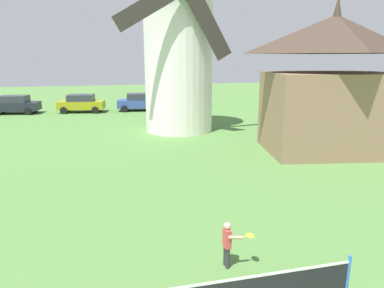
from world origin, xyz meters
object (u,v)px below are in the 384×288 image
Objects in this scene: player_far at (228,242)px; windmill at (178,35)px; parked_car_black at (15,104)px; parked_car_blue at (140,102)px; chapel at (330,87)px; parked_car_cream at (189,99)px; parked_car_mustard at (81,103)px.

windmill is at bearing 82.60° from player_far.
parked_car_black is 10.63m from parked_car_blue.
chapel is at bearing 46.04° from player_far.
windmill is 10.91m from parked_car_blue.
parked_car_cream is at bearing 100.41° from chapel.
windmill is 12.90m from parked_car_mustard.
parked_car_black is 0.55× the size of chapel.
parked_car_blue is at bearing -3.79° from parked_car_black.
windmill is 3.09× the size of parked_car_cream.
parked_car_mustard is 0.99× the size of parked_car_blue.
parked_car_blue is 1.01× the size of parked_car_cream.
player_far is 26.56m from parked_car_cream.
windmill is 9.80m from chapel.
parked_car_cream is at bearing 12.50° from parked_car_blue.
parked_car_black reaches higher than player_far.
chapel reaches higher than player_far.
chapel is at bearing -51.75° from parked_car_mustard.
parked_car_cream is at bearing 73.67° from windmill.
parked_car_black is (-12.32, 10.11, -5.25)m from windmill.
chapel is (8.30, 8.61, 2.65)m from player_far.
parked_car_blue is (5.11, -0.21, 0.00)m from parked_car_mustard.
chapel is (7.99, -16.40, 2.47)m from parked_car_blue.
parked_car_mustard reaches higher than player_far.
player_far is 0.27× the size of parked_car_mustard.
windmill reaches higher than chapel.
parked_car_black is 15.39m from parked_car_cream.
parked_car_blue is at bearing -167.50° from parked_car_cream.
chapel is at bearing -64.04° from parked_car_blue.
chapel is at bearing -42.61° from parked_car_black.
parked_car_cream is 17.93m from chapel.
parked_car_mustard is (5.50, -0.49, -0.00)m from parked_car_black.
parked_car_cream reaches higher than player_far.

